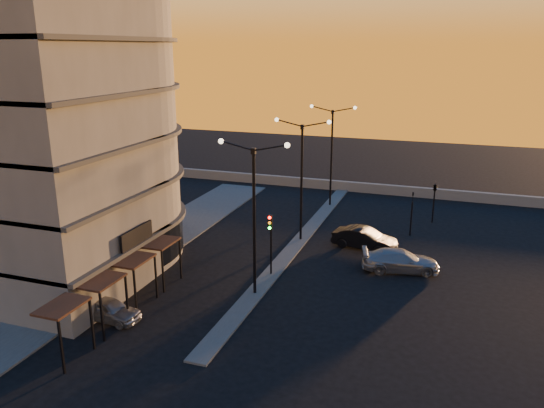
{
  "coord_description": "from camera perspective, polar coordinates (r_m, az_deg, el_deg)",
  "views": [
    {
      "loc": [
        10.73,
        -27.58,
        14.53
      ],
      "look_at": [
        -1.09,
        6.33,
        3.89
      ],
      "focal_mm": 35.0,
      "sensor_mm": 36.0,
      "label": 1
    }
  ],
  "objects": [
    {
      "name": "median",
      "position": [
        41.68,
        3.09,
        -3.85
      ],
      "size": [
        1.2,
        36.0,
        0.12
      ],
      "primitive_type": "cube",
      "color": "#484845",
      "rests_on": "ground"
    },
    {
      "name": "traffic_light_main",
      "position": [
        34.32,
        -0.18,
        -3.33
      ],
      "size": [
        0.28,
        0.44,
        4.25
      ],
      "color": "black",
      "rests_on": "ground"
    },
    {
      "name": "streetlamp_mid",
      "position": [
        40.09,
        3.21,
        3.59
      ],
      "size": [
        4.32,
        0.32,
        9.51
      ],
      "color": "black",
      "rests_on": "ground"
    },
    {
      "name": "sidewalk_west",
      "position": [
        40.71,
        -13.76,
        -4.82
      ],
      "size": [
        5.0,
        40.0,
        0.12
      ],
      "primitive_type": "cube",
      "color": "#484845",
      "rests_on": "ground"
    },
    {
      "name": "building",
      "position": [
        37.16,
        -23.03,
        11.17
      ],
      "size": [
        14.35,
        17.08,
        25.0
      ],
      "color": "#656159",
      "rests_on": "ground"
    },
    {
      "name": "signal_east_a",
      "position": [
        43.53,
        14.79,
        -0.89
      ],
      "size": [
        0.13,
        0.16,
        3.6
      ],
      "color": "black",
      "rests_on": "ground"
    },
    {
      "name": "parapet",
      "position": [
        56.07,
        9.65,
        1.77
      ],
      "size": [
        44.0,
        0.5,
        1.0
      ],
      "primitive_type": "cube",
      "color": "slate",
      "rests_on": "ground"
    },
    {
      "name": "car_sedan",
      "position": [
        40.31,
        9.91,
        -3.69
      ],
      "size": [
        5.01,
        2.51,
        1.58
      ],
      "primitive_type": "imported",
      "rotation": [
        0.0,
        0.0,
        1.39
      ],
      "color": "black",
      "rests_on": "ground"
    },
    {
      "name": "signal_east_b",
      "position": [
        47.01,
        17.13,
        1.68
      ],
      "size": [
        0.42,
        1.99,
        3.6
      ],
      "color": "black",
      "rests_on": "ground"
    },
    {
      "name": "streetlamp_near",
      "position": [
        30.91,
        -1.95,
        -0.32
      ],
      "size": [
        4.32,
        0.32,
        9.51
      ],
      "color": "black",
      "rests_on": "ground"
    },
    {
      "name": "car_wagon",
      "position": [
        36.9,
        13.64,
        -5.94
      ],
      "size": [
        5.45,
        3.18,
        1.48
      ],
      "primitive_type": "imported",
      "rotation": [
        0.0,
        0.0,
        1.8
      ],
      "color": "gray",
      "rests_on": "ground"
    },
    {
      "name": "ground",
      "position": [
        32.97,
        -1.85,
        -9.66
      ],
      "size": [
        120.0,
        120.0,
        0.0
      ],
      "primitive_type": "plane",
      "color": "black",
      "rests_on": "ground"
    },
    {
      "name": "car_hatchback",
      "position": [
        31.17,
        -17.18,
        -10.77
      ],
      "size": [
        3.83,
        1.73,
        1.28
      ],
      "primitive_type": "imported",
      "rotation": [
        0.0,
        0.0,
        1.51
      ],
      "color": "#929498",
      "rests_on": "ground"
    },
    {
      "name": "streetlamp_far",
      "position": [
        49.59,
        6.44,
        6.01
      ],
      "size": [
        4.32,
        0.32,
        9.51
      ],
      "color": "black",
      "rests_on": "ground"
    }
  ]
}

